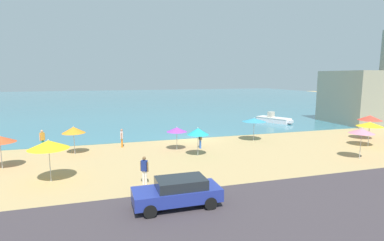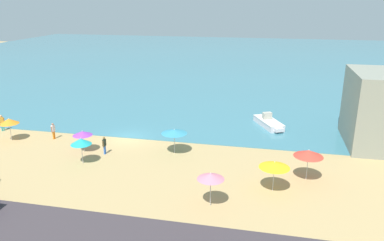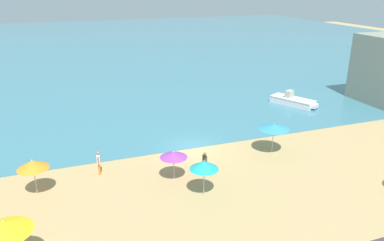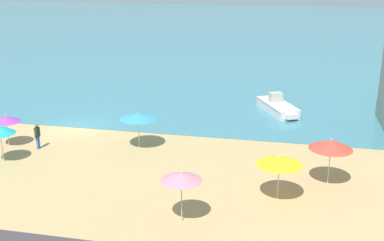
{
  "view_description": "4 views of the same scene",
  "coord_description": "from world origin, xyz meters",
  "views": [
    {
      "loc": [
        -9.21,
        -29.94,
        6.65
      ],
      "look_at": [
        -0.21,
        -0.37,
        2.0
      ],
      "focal_mm": 28.0,
      "sensor_mm": 36.0,
      "label": 1
    },
    {
      "loc": [
        14.25,
        -34.44,
        13.87
      ],
      "look_at": [
        6.17,
        2.89,
        1.46
      ],
      "focal_mm": 35.0,
      "sensor_mm": 36.0,
      "label": 2
    },
    {
      "loc": [
        -9.34,
        -25.86,
        12.65
      ],
      "look_at": [
        1.07,
        2.91,
        1.26
      ],
      "focal_mm": 35.0,
      "sensor_mm": 36.0,
      "label": 3
    },
    {
      "loc": [
        15.21,
        -30.86,
        11.49
      ],
      "look_at": [
        9.08,
        -2.05,
        1.84
      ],
      "focal_mm": 45.0,
      "sensor_mm": 36.0,
      "label": 4
    }
  ],
  "objects": [
    {
      "name": "skiff_nearshore",
      "position": [
        14.24,
        6.99,
        0.47
      ],
      "size": [
        3.69,
        5.19,
        1.48
      ],
      "color": "silver",
      "rests_on": "sea"
    },
    {
      "name": "beach_umbrella_2",
      "position": [
        5.71,
        -2.8,
        2.16
      ],
      "size": [
        2.43,
        2.43,
        2.41
      ],
      "color": "#B2B2B7",
      "rests_on": "ground_plane"
    },
    {
      "name": "beach_umbrella_3",
      "position": [
        14.87,
        -8.27,
        2.13
      ],
      "size": [
        2.33,
        2.33,
        2.4
      ],
      "color": "#B2B2B7",
      "rests_on": "ground_plane"
    },
    {
      "name": "beach_umbrella_7",
      "position": [
        10.59,
        -11.44,
        2.28
      ],
      "size": [
        1.91,
        1.91,
        2.55
      ],
      "color": "#B2B2B7",
      "rests_on": "ground_plane"
    },
    {
      "name": "bather_3",
      "position": [
        -0.64,
        -4.39,
        0.95
      ],
      "size": [
        0.23,
        0.57,
        1.7
      ],
      "color": "blue",
      "rests_on": "ground_plane"
    },
    {
      "name": "sea",
      "position": [
        0.0,
        55.0,
        0.03
      ],
      "size": [
        150.0,
        110.0,
        0.05
      ],
      "primitive_type": "cube",
      "color": "teal",
      "rests_on": "ground_plane"
    },
    {
      "name": "ground_plane",
      "position": [
        0.0,
        0.0,
        0.0
      ],
      "size": [
        160.0,
        160.0,
        0.0
      ],
      "primitive_type": "plane",
      "color": "tan"
    },
    {
      "name": "beach_umbrella_8",
      "position": [
        17.48,
        -5.88,
        2.3
      ],
      "size": [
        2.33,
        2.33,
        2.63
      ],
      "color": "#B2B2B7",
      "rests_on": "ground_plane"
    },
    {
      "name": "beach_umbrella_1",
      "position": [
        -1.65,
        -6.78,
        2.08
      ],
      "size": [
        1.81,
        1.81,
        2.42
      ],
      "color": "#B2B2B7",
      "rests_on": "ground_plane"
    },
    {
      "name": "beach_umbrella_0",
      "position": [
        -2.84,
        -4.29,
        1.86
      ],
      "size": [
        1.84,
        1.84,
        2.12
      ],
      "color": "#B2B2B7",
      "rests_on": "ground_plane"
    }
  ]
}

